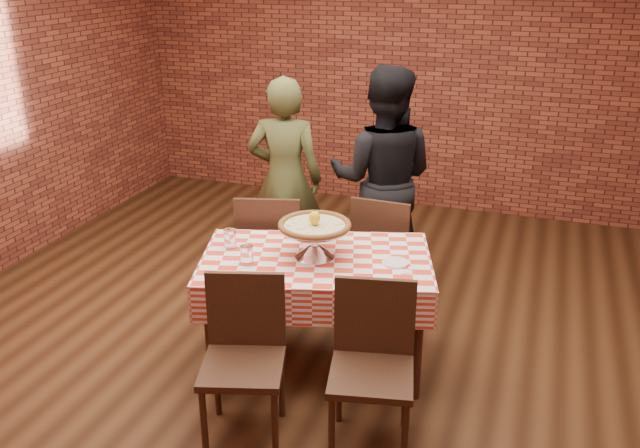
# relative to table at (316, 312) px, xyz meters

# --- Properties ---
(ground) EXTENTS (6.00, 6.00, 0.00)m
(ground) POSITION_rel_table_xyz_m (-0.22, 0.17, -0.38)
(ground) COLOR black
(ground) RESTS_ON ground
(back_wall) EXTENTS (5.50, 0.00, 5.50)m
(back_wall) POSITION_rel_table_xyz_m (-0.22, 3.17, 1.08)
(back_wall) COLOR maroon
(back_wall) RESTS_ON ground
(table) EXTENTS (1.56, 1.18, 0.75)m
(table) POSITION_rel_table_xyz_m (0.00, 0.00, 0.00)
(table) COLOR #3E2517
(table) RESTS_ON ground
(tablecloth) EXTENTS (1.60, 1.22, 0.24)m
(tablecloth) POSITION_rel_table_xyz_m (0.00, 0.00, 0.26)
(tablecloth) COLOR red
(tablecloth) RESTS_ON table
(pizza_stand) EXTENTS (0.48, 0.48, 0.20)m
(pizza_stand) POSITION_rel_table_xyz_m (-0.01, 0.02, 0.48)
(pizza_stand) COLOR silver
(pizza_stand) RESTS_ON tablecloth
(pizza) EXTENTS (0.49, 0.49, 0.03)m
(pizza) POSITION_rel_table_xyz_m (-0.01, 0.02, 0.58)
(pizza) COLOR beige
(pizza) RESTS_ON pizza_stand
(lemon) EXTENTS (0.08, 0.08, 0.09)m
(lemon) POSITION_rel_table_xyz_m (-0.01, 0.02, 0.64)
(lemon) COLOR yellow
(lemon) RESTS_ON pizza
(water_glass_left) EXTENTS (0.10, 0.10, 0.12)m
(water_glass_left) POSITION_rel_table_xyz_m (-0.36, -0.23, 0.44)
(water_glass_left) COLOR white
(water_glass_left) RESTS_ON tablecloth
(water_glass_right) EXTENTS (0.10, 0.10, 0.12)m
(water_glass_right) POSITION_rel_table_xyz_m (-0.56, -0.03, 0.44)
(water_glass_right) COLOR white
(water_glass_right) RESTS_ON tablecloth
(side_plate) EXTENTS (0.20, 0.20, 0.01)m
(side_plate) POSITION_rel_table_xyz_m (0.48, 0.07, 0.39)
(side_plate) COLOR white
(side_plate) RESTS_ON tablecloth
(sweetener_packet_a) EXTENTS (0.06, 0.06, 0.00)m
(sweetener_packet_a) POSITION_rel_table_xyz_m (0.56, -0.03, 0.39)
(sweetener_packet_a) COLOR white
(sweetener_packet_a) RESTS_ON tablecloth
(sweetener_packet_b) EXTENTS (0.05, 0.04, 0.00)m
(sweetener_packet_b) POSITION_rel_table_xyz_m (0.59, 0.03, 0.39)
(sweetener_packet_b) COLOR white
(sweetener_packet_b) RESTS_ON tablecloth
(condiment_caddy) EXTENTS (0.10, 0.08, 0.13)m
(condiment_caddy) POSITION_rel_table_xyz_m (-0.03, 0.34, 0.45)
(condiment_caddy) COLOR silver
(condiment_caddy) RESTS_ON tablecloth
(chair_near_left) EXTENTS (0.53, 0.53, 0.91)m
(chair_near_left) POSITION_rel_table_xyz_m (-0.13, -0.80, 0.08)
(chair_near_left) COLOR #3E2517
(chair_near_left) RESTS_ON ground
(chair_near_right) EXTENTS (0.51, 0.51, 0.91)m
(chair_near_right) POSITION_rel_table_xyz_m (0.53, -0.65, 0.08)
(chair_near_right) COLOR #3E2517
(chair_near_right) RESTS_ON ground
(chair_far_left) EXTENTS (0.56, 0.56, 0.94)m
(chair_far_left) POSITION_rel_table_xyz_m (-0.56, 0.62, 0.09)
(chair_far_left) COLOR #3E2517
(chair_far_left) RESTS_ON ground
(chair_far_right) EXTENTS (0.45, 0.45, 0.91)m
(chair_far_right) POSITION_rel_table_xyz_m (0.23, 0.91, 0.08)
(chair_far_right) COLOR #3E2517
(chair_far_right) RESTS_ON ground
(diner_olive) EXTENTS (0.66, 0.50, 1.64)m
(diner_olive) POSITION_rel_table_xyz_m (-0.68, 1.19, 0.44)
(diner_olive) COLOR #484C27
(diner_olive) RESTS_ON ground
(diner_black) EXTENTS (0.92, 0.75, 1.74)m
(diner_black) POSITION_rel_table_xyz_m (0.09, 1.29, 0.50)
(diner_black) COLOR black
(diner_black) RESTS_ON ground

